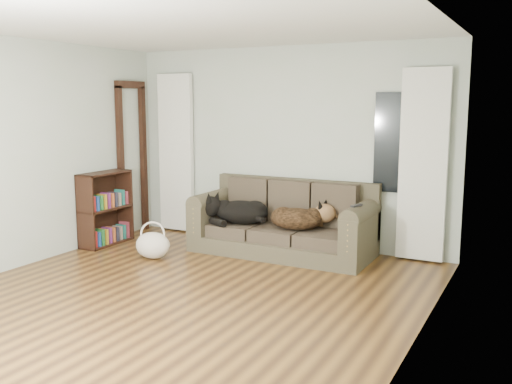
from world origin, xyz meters
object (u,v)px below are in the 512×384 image
at_px(dog_black_lab, 238,213).
at_px(bookshelf, 106,207).
at_px(sofa, 282,218).
at_px(dog_shepherd, 299,218).
at_px(tote_bag, 153,246).

xyz_separation_m(dog_black_lab, bookshelf, (-1.71, -0.54, 0.02)).
distance_m(sofa, bookshelf, 2.37).
distance_m(dog_shepherd, bookshelf, 2.61).
xyz_separation_m(dog_shepherd, tote_bag, (-1.55, -0.88, -0.33)).
bearing_deg(dog_shepherd, tote_bag, 20.72).
height_order(dog_black_lab, bookshelf, bookshelf).
distance_m(dog_black_lab, dog_shepherd, 0.83).
bearing_deg(bookshelf, tote_bag, -19.46).
xyz_separation_m(sofa, tote_bag, (-1.29, -0.93, -0.29)).
relative_size(sofa, dog_black_lab, 3.15).
bearing_deg(dog_black_lab, tote_bag, -133.04).
relative_size(sofa, tote_bag, 5.03).
distance_m(tote_bag, bookshelf, 1.09).
height_order(tote_bag, bookshelf, bookshelf).
bearing_deg(dog_shepherd, bookshelf, 4.19).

